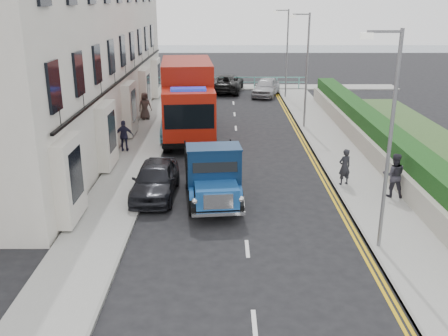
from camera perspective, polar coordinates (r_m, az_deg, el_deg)
ground at (r=18.38m, az=2.39°, el=-6.27°), size 120.00×120.00×0.00m
pavement_west at (r=27.13m, az=-9.44°, el=2.01°), size 2.40×38.00×0.12m
pavement_east at (r=27.45m, az=12.75°, el=2.00°), size 2.60×38.00×0.12m
promenade at (r=46.29m, az=0.92°, el=9.22°), size 30.00×2.50×0.12m
sea_plane at (r=77.03m, az=0.54°, el=13.03°), size 120.00×120.00×0.00m
terrace_west at (r=30.88m, az=-17.16°, el=16.88°), size 6.31×30.20×14.25m
garden_east at (r=27.72m, az=16.73°, el=3.62°), size 1.45×28.00×1.75m
seafront_railing at (r=45.41m, az=0.94°, el=9.70°), size 13.00×0.08×1.11m
lamp_near at (r=15.91m, az=18.15°, el=4.07°), size 1.23×0.18×7.00m
lamp_mid at (r=31.26m, az=9.26°, el=11.62°), size 1.23×0.18×7.00m
lamp_far at (r=41.11m, az=7.06°, el=13.40°), size 1.23×0.18×7.00m
bedford_lorry at (r=19.45m, az=-1.21°, el=-1.22°), size 2.54×5.34×2.45m
red_lorry at (r=29.41m, az=-4.19°, el=8.03°), size 3.51×8.49×4.34m
parked_car_front at (r=20.74m, az=-7.87°, el=-1.29°), size 1.82×4.29×1.45m
parked_car_mid at (r=29.62m, az=-5.54°, el=4.95°), size 1.70×4.47×1.46m
parked_car_rear at (r=35.44m, az=-3.99°, el=7.19°), size 2.22×4.73×1.34m
seafront_car_left at (r=44.19m, az=0.31°, el=9.70°), size 3.31×5.88×1.55m
seafront_car_right at (r=42.33m, az=4.84°, el=9.20°), size 2.94×4.77×1.52m
pedestrian_east_near at (r=22.07m, az=13.62°, el=0.13°), size 0.68×0.57×1.59m
pedestrian_east_far at (r=21.24m, az=18.84°, el=-0.78°), size 0.99×0.82×1.82m
pedestrian_west_near at (r=26.76m, az=-11.33°, el=3.63°), size 0.98×0.46×1.64m
pedestrian_west_far at (r=33.74m, az=-9.03°, el=7.01°), size 1.04×0.91×1.79m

